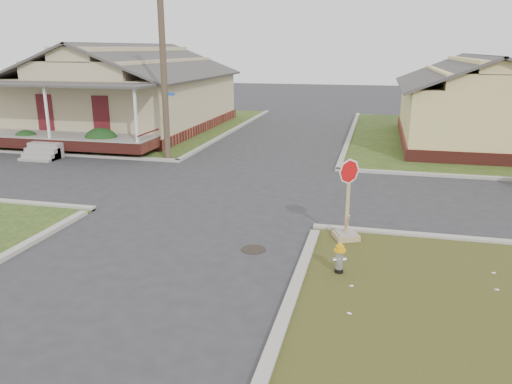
# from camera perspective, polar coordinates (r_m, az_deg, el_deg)

# --- Properties ---
(ground) EXTENTS (120.00, 120.00, 0.00)m
(ground) POSITION_cam_1_polar(r_m,az_deg,el_deg) (13.96, -8.62, -4.94)
(ground) COLOR #2C2C2F
(ground) RESTS_ON ground
(verge_far_left) EXTENTS (19.00, 19.00, 0.05)m
(verge_far_left) POSITION_cam_1_polar(r_m,az_deg,el_deg) (35.39, -17.34, 7.39)
(verge_far_left) COLOR #294117
(verge_far_left) RESTS_ON ground
(curbs) EXTENTS (80.00, 40.00, 0.12)m
(curbs) POSITION_cam_1_polar(r_m,az_deg,el_deg) (18.44, -2.81, 0.47)
(curbs) COLOR #A4A094
(curbs) RESTS_ON ground
(manhole) EXTENTS (0.64, 0.64, 0.01)m
(manhole) POSITION_cam_1_polar(r_m,az_deg,el_deg) (12.87, -0.29, -6.59)
(manhole) COLOR black
(manhole) RESTS_ON ground
(corner_house) EXTENTS (10.10, 15.50, 5.30)m
(corner_house) POSITION_cam_1_polar(r_m,az_deg,el_deg) (32.53, -14.24, 10.92)
(corner_house) COLOR maroon
(corner_house) RESTS_ON ground
(side_house_yellow) EXTENTS (7.60, 11.60, 4.70)m
(side_house_yellow) POSITION_cam_1_polar(r_m,az_deg,el_deg) (29.07, 23.70, 9.32)
(side_house_yellow) COLOR maroon
(side_house_yellow) RESTS_ON ground
(utility_pole) EXTENTS (1.80, 0.28, 9.00)m
(utility_pole) POSITION_cam_1_polar(r_m,az_deg,el_deg) (22.88, -10.59, 15.10)
(utility_pole) COLOR #413425
(utility_pole) RESTS_ON ground
(fire_hydrant) EXTENTS (0.27, 0.27, 0.72)m
(fire_hydrant) POSITION_cam_1_polar(r_m,az_deg,el_deg) (11.53, 9.53, -7.25)
(fire_hydrant) COLOR black
(fire_hydrant) RESTS_ON ground
(stop_sign) EXTENTS (0.62, 0.61, 2.20)m
(stop_sign) POSITION_cam_1_polar(r_m,az_deg,el_deg) (13.51, 10.32, -3.38)
(stop_sign) COLOR #9D7D55
(stop_sign) RESTS_ON ground
(hedge_left) EXTENTS (1.38, 1.13, 1.05)m
(hedge_left) POSITION_cam_1_polar(r_m,az_deg,el_deg) (27.32, -24.74, 5.40)
(hedge_left) COLOR #153413
(hedge_left) RESTS_ON verge_far_left
(hedge_right) EXTENTS (1.57, 1.28, 1.20)m
(hedge_right) POSITION_cam_1_polar(r_m,az_deg,el_deg) (25.27, -17.26, 5.56)
(hedge_right) COLOR #153413
(hedge_right) RESTS_ON verge_far_left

